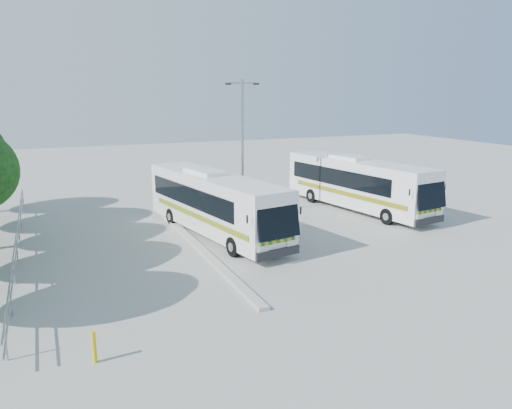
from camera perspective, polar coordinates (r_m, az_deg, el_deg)
name	(u,v)px	position (r m, az deg, el deg)	size (l,w,h in m)	color
ground	(256,252)	(22.94, 0.04, -5.40)	(100.00, 100.00, 0.00)	#A0A09B
kerb_divider	(195,244)	(23.97, -6.94, -4.50)	(0.40, 16.00, 0.15)	#B2B2AD
railing	(17,238)	(24.88, -25.65, -3.46)	(0.06, 22.00, 1.00)	gray
coach_main	(215,203)	(25.27, -4.73, 0.23)	(4.15, 11.27, 3.07)	white
coach_adjacent	(357,183)	(31.22, 11.52, 2.45)	(3.93, 11.37, 3.10)	white
lamppost	(243,142)	(28.81, -1.55, 7.12)	(1.87, 0.74, 7.82)	#999BA1
bollard	(94,347)	(14.59, -18.03, -15.23)	(0.13, 0.13, 0.91)	#D7BB0C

